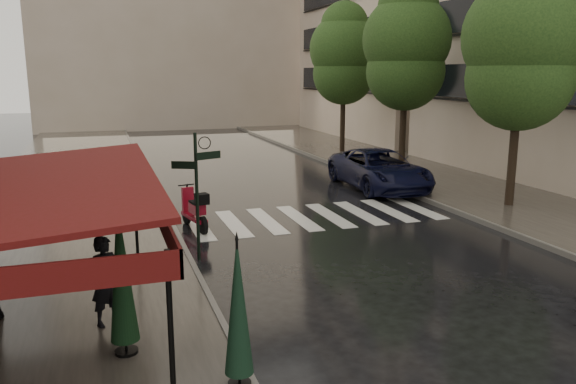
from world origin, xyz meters
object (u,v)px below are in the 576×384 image
parked_car (379,169)px  parasol_front (121,272)px  pedestrian_with_umbrella (103,236)px  parasol_back (238,307)px  scooter (195,210)px

parked_car → parasol_front: bearing=-131.1°
pedestrian_with_umbrella → parked_car: 14.21m
parasol_back → pedestrian_with_umbrella: bearing=122.5°
parasol_back → parasol_front: bearing=134.6°
pedestrian_with_umbrella → parasol_front: (0.24, -1.19, -0.26)m
pedestrian_with_umbrella → scooter: pedestrian_with_umbrella is taller
parked_car → parasol_front: (-10.12, -10.87, 0.71)m
pedestrian_with_umbrella → parasol_back: 3.21m
parked_car → parasol_front: parasol_front is taller
pedestrian_with_umbrella → parasol_front: bearing=-109.3°
parked_car → parasol_back: (-8.65, -12.36, 0.54)m
scooter → parked_car: 8.63m
pedestrian_with_umbrella → parked_car: size_ratio=0.44×
pedestrian_with_umbrella → scooter: 6.66m
parked_car → parasol_back: bearing=-123.1°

